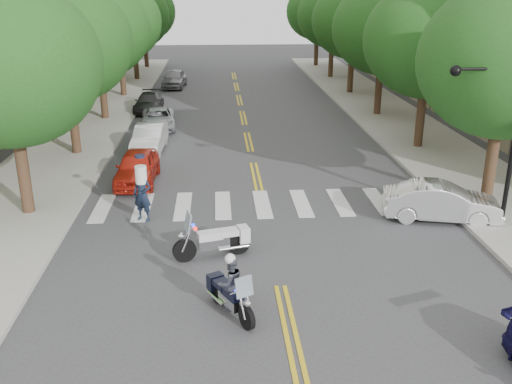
{
  "coord_description": "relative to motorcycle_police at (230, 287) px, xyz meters",
  "views": [
    {
      "loc": [
        -1.7,
        -14.31,
        8.12
      ],
      "look_at": [
        -0.4,
        4.35,
        1.3
      ],
      "focal_mm": 40.0,
      "sensor_mm": 36.0,
      "label": 1
    }
  ],
  "objects": [
    {
      "name": "tree_r_2",
      "position": [
        10.27,
        23.32,
        4.78
      ],
      "size": [
        6.4,
        6.4,
        8.45
      ],
      "color": "#382316",
      "rests_on": "ground"
    },
    {
      "name": "tree_l_5",
      "position": [
        -7.33,
        47.32,
        4.78
      ],
      "size": [
        6.4,
        6.4,
        8.45
      ],
      "color": "#382316",
      "rests_on": "ground"
    },
    {
      "name": "tree_l_2",
      "position": [
        -7.33,
        23.32,
        4.78
      ],
      "size": [
        6.4,
        6.4,
        8.45
      ],
      "color": "#382316",
      "rests_on": "ground"
    },
    {
      "name": "parked_car_b",
      "position": [
        -3.73,
        15.82,
        -0.1
      ],
      "size": [
        1.64,
        4.17,
        1.35
      ],
      "primitive_type": "imported",
      "rotation": [
        0.0,
        0.0,
        -0.05
      ],
      "color": "silver",
      "rests_on": "ground"
    },
    {
      "name": "tree_r_5",
      "position": [
        10.27,
        47.32,
        4.78
      ],
      "size": [
        6.4,
        6.4,
        8.45
      ],
      "color": "#382316",
      "rests_on": "ground"
    },
    {
      "name": "sidewalk_right",
      "position": [
        10.97,
        23.32,
        -0.7
      ],
      "size": [
        5.0,
        60.0,
        0.15
      ],
      "primitive_type": "cube",
      "color": "#9E9991",
      "rests_on": "ground"
    },
    {
      "name": "tree_r_4",
      "position": [
        10.27,
        39.32,
        4.78
      ],
      "size": [
        6.4,
        6.4,
        8.45
      ],
      "color": "#382316",
      "rests_on": "ground"
    },
    {
      "name": "parked_car_d",
      "position": [
        -4.83,
        25.82,
        -0.17
      ],
      "size": [
        1.85,
        4.24,
        1.21
      ],
      "primitive_type": "imported",
      "rotation": [
        0.0,
        0.0,
        -0.04
      ],
      "color": "black",
      "rests_on": "ground"
    },
    {
      "name": "traffic_signal_pole",
      "position": [
        9.19,
        4.82,
        2.94
      ],
      "size": [
        2.82,
        0.42,
        6.0
      ],
      "color": "black",
      "rests_on": "ground"
    },
    {
      "name": "tree_r_1",
      "position": [
        10.27,
        15.32,
        4.78
      ],
      "size": [
        6.4,
        6.4,
        8.45
      ],
      "color": "#382316",
      "rests_on": "ground"
    },
    {
      "name": "tree_l_0",
      "position": [
        -7.33,
        7.32,
        4.78
      ],
      "size": [
        6.4,
        6.4,
        8.45
      ],
      "color": "#382316",
      "rests_on": "ground"
    },
    {
      "name": "tree_l_4",
      "position": [
        -7.33,
        39.32,
        4.78
      ],
      "size": [
        6.4,
        6.4,
        8.45
      ],
      "color": "#382316",
      "rests_on": "ground"
    },
    {
      "name": "tree_r_3",
      "position": [
        10.27,
        31.32,
        4.78
      ],
      "size": [
        6.4,
        6.4,
        8.45
      ],
      "color": "#382316",
      "rests_on": "ground"
    },
    {
      "name": "ground",
      "position": [
        1.47,
        1.32,
        -0.78
      ],
      "size": [
        140.0,
        140.0,
        0.0
      ],
      "primitive_type": "plane",
      "color": "#38383A",
      "rests_on": "ground"
    },
    {
      "name": "convertible",
      "position": [
        7.86,
        5.82,
        -0.09
      ],
      "size": [
        4.41,
        2.36,
        1.38
      ],
      "primitive_type": "imported",
      "rotation": [
        0.0,
        0.0,
        1.34
      ],
      "color": "silver",
      "rests_on": "ground"
    },
    {
      "name": "tree_l_1",
      "position": [
        -7.33,
        15.32,
        4.78
      ],
      "size": [
        6.4,
        6.4,
        8.45
      ],
      "color": "#382316",
      "rests_on": "ground"
    },
    {
      "name": "tree_r_0",
      "position": [
        10.27,
        7.32,
        4.78
      ],
      "size": [
        6.4,
        6.4,
        8.45
      ],
      "color": "#382316",
      "rests_on": "ground"
    },
    {
      "name": "sidewalk_left",
      "position": [
        -8.03,
        23.32,
        -0.7
      ],
      "size": [
        5.0,
        60.0,
        0.15
      ],
      "primitive_type": "cube",
      "color": "#9E9991",
      "rests_on": "ground"
    },
    {
      "name": "motorcycle_parked",
      "position": [
        -0.26,
        3.36,
        -0.22
      ],
      "size": [
        2.46,
        1.03,
        1.62
      ],
      "rotation": [
        0.0,
        0.0,
        1.84
      ],
      "color": "black",
      "rests_on": "ground"
    },
    {
      "name": "motorcycle_police",
      "position": [
        0.0,
        0.0,
        0.0
      ],
      "size": [
        1.23,
        1.99,
        1.74
      ],
      "rotation": [
        0.0,
        0.0,
        3.63
      ],
      "color": "black",
      "rests_on": "ground"
    },
    {
      "name": "parked_car_e",
      "position": [
        -3.73,
        35.32,
        -0.04
      ],
      "size": [
        2.09,
        4.45,
        1.47
      ],
      "primitive_type": "imported",
      "rotation": [
        0.0,
        0.0,
        -0.08
      ],
      "color": "gray",
      "rests_on": "ground"
    },
    {
      "name": "parked_car_a",
      "position": [
        -3.73,
        10.82,
        -0.08
      ],
      "size": [
        1.75,
        4.15,
        1.4
      ],
      "primitive_type": "imported",
      "rotation": [
        0.0,
        0.0,
        -0.02
      ],
      "color": "red",
      "rests_on": "ground"
    },
    {
      "name": "tree_l_3",
      "position": [
        -7.33,
        31.32,
        4.78
      ],
      "size": [
        6.4,
        6.4,
        8.45
      ],
      "color": "#382316",
      "rests_on": "ground"
    },
    {
      "name": "parked_car_c",
      "position": [
        -3.73,
        20.82,
        -0.19
      ],
      "size": [
        2.3,
        4.36,
        1.17
      ],
      "primitive_type": "imported",
      "rotation": [
        0.0,
        0.0,
        0.09
      ],
      "color": "#9A9CA1",
      "rests_on": "ground"
    },
    {
      "name": "officer_standing",
      "position": [
        -2.97,
        6.49,
        0.22
      ],
      "size": [
        0.87,
        0.76,
        2.0
      ],
      "primitive_type": "imported",
      "rotation": [
        0.0,
        0.0,
        -0.47
      ],
      "color": "black",
      "rests_on": "ground"
    }
  ]
}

